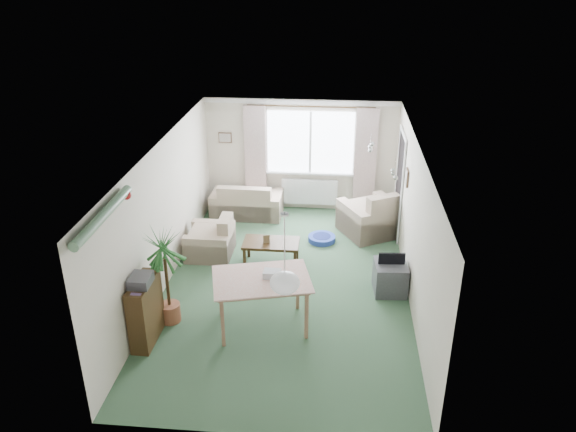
# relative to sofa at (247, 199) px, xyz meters

# --- Properties ---
(ground) EXTENTS (6.50, 6.50, 0.00)m
(ground) POSITION_rel_sofa_xyz_m (1.10, -2.75, -0.37)
(ground) COLOR #315137
(window) EXTENTS (1.80, 0.03, 1.30)m
(window) POSITION_rel_sofa_xyz_m (1.30, 0.48, 1.13)
(window) COLOR white
(curtain_rod) EXTENTS (2.60, 0.03, 0.03)m
(curtain_rod) POSITION_rel_sofa_xyz_m (1.30, 0.40, 1.90)
(curtain_rod) COLOR black
(curtain_left) EXTENTS (0.45, 0.08, 2.00)m
(curtain_left) POSITION_rel_sofa_xyz_m (0.15, 0.38, 0.90)
(curtain_left) COLOR beige
(curtain_right) EXTENTS (0.45, 0.08, 2.00)m
(curtain_right) POSITION_rel_sofa_xyz_m (2.45, 0.38, 0.90)
(curtain_right) COLOR beige
(radiator) EXTENTS (1.20, 0.10, 0.55)m
(radiator) POSITION_rel_sofa_xyz_m (1.30, 0.44, 0.03)
(radiator) COLOR white
(doorway) EXTENTS (0.03, 0.95, 2.00)m
(doorway) POSITION_rel_sofa_xyz_m (3.08, -0.55, 0.63)
(doorway) COLOR black
(pendant_lamp) EXTENTS (0.36, 0.36, 0.36)m
(pendant_lamp) POSITION_rel_sofa_xyz_m (1.30, -5.05, 1.11)
(pendant_lamp) COLOR white
(tinsel_garland) EXTENTS (1.60, 1.60, 0.12)m
(tinsel_garland) POSITION_rel_sofa_xyz_m (-0.82, -5.05, 1.91)
(tinsel_garland) COLOR #196626
(bauble_cluster_a) EXTENTS (0.20, 0.20, 0.20)m
(bauble_cluster_a) POSITION_rel_sofa_xyz_m (2.40, -1.85, 1.85)
(bauble_cluster_a) COLOR silver
(bauble_cluster_b) EXTENTS (0.20, 0.20, 0.20)m
(bauble_cluster_b) POSITION_rel_sofa_xyz_m (2.70, -3.05, 1.85)
(bauble_cluster_b) COLOR silver
(wall_picture_back) EXTENTS (0.28, 0.03, 0.22)m
(wall_picture_back) POSITION_rel_sofa_xyz_m (-0.50, 0.48, 1.18)
(wall_picture_back) COLOR brown
(wall_picture_right) EXTENTS (0.03, 0.24, 0.30)m
(wall_picture_right) POSITION_rel_sofa_xyz_m (3.08, -1.55, 1.18)
(wall_picture_right) COLOR brown
(sofa) EXTENTS (1.48, 0.80, 0.74)m
(sofa) POSITION_rel_sofa_xyz_m (0.00, 0.00, 0.00)
(sofa) COLOR beige
(sofa) RESTS_ON ground
(armchair_corner) EXTENTS (1.40, 1.38, 0.94)m
(armchair_corner) POSITION_rel_sofa_xyz_m (2.58, -0.61, 0.10)
(armchair_corner) COLOR beige
(armchair_corner) RESTS_ON ground
(armchair_left) EXTENTS (0.81, 0.85, 0.76)m
(armchair_left) POSITION_rel_sofa_xyz_m (-0.40, -1.78, 0.01)
(armchair_left) COLOR beige
(armchair_left) RESTS_ON ground
(coffee_table) EXTENTS (0.99, 0.55, 0.44)m
(coffee_table) POSITION_rel_sofa_xyz_m (0.76, -2.04, -0.15)
(coffee_table) COLOR black
(coffee_table) RESTS_ON ground
(photo_frame) EXTENTS (0.12, 0.05, 0.16)m
(photo_frame) POSITION_rel_sofa_xyz_m (0.69, -2.10, 0.16)
(photo_frame) COLOR brown
(photo_frame) RESTS_ON coffee_table
(bookshelf) EXTENTS (0.27, 0.79, 0.95)m
(bookshelf) POSITION_rel_sofa_xyz_m (-0.74, -4.36, 0.11)
(bookshelf) COLOR black
(bookshelf) RESTS_ON ground
(hifi_box) EXTENTS (0.28, 0.35, 0.14)m
(hifi_box) POSITION_rel_sofa_xyz_m (-0.73, -4.43, 0.66)
(hifi_box) COLOR #39383D
(hifi_box) RESTS_ON bookshelf
(houseplant) EXTENTS (0.87, 0.87, 1.55)m
(houseplant) POSITION_rel_sofa_xyz_m (-0.55, -3.89, 0.40)
(houseplant) COLOR #1B5024
(houseplant) RESTS_ON ground
(dining_table) EXTENTS (1.45, 1.14, 0.80)m
(dining_table) POSITION_rel_sofa_xyz_m (0.85, -3.90, 0.03)
(dining_table) COLOR #A9765B
(dining_table) RESTS_ON ground
(gift_box) EXTENTS (0.26, 0.19, 0.12)m
(gift_box) POSITION_rel_sofa_xyz_m (1.00, -3.84, 0.49)
(gift_box) COLOR silver
(gift_box) RESTS_ON dining_table
(tv_cube) EXTENTS (0.55, 0.60, 0.51)m
(tv_cube) POSITION_rel_sofa_xyz_m (2.80, -2.75, -0.11)
(tv_cube) COLOR #39393E
(tv_cube) RESTS_ON ground
(pet_bed) EXTENTS (0.66, 0.66, 0.10)m
(pet_bed) POSITION_rel_sofa_xyz_m (1.63, -1.06, -0.32)
(pet_bed) COLOR navy
(pet_bed) RESTS_ON ground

